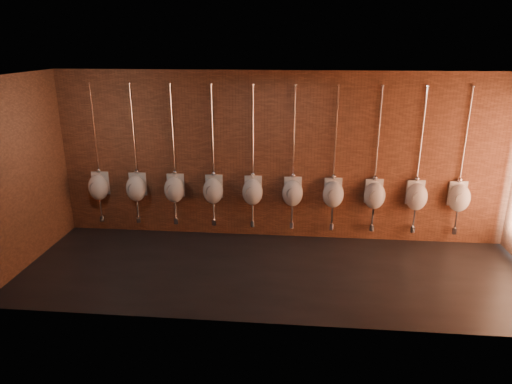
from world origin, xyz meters
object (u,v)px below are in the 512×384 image
urinal_3 (213,190)px  urinal_8 (416,196)px  urinal_2 (174,189)px  urinal_4 (253,191)px  urinal_0 (99,187)px  urinal_6 (333,194)px  urinal_9 (459,197)px  urinal_1 (136,188)px  urinal_7 (374,195)px  urinal_5 (293,192)px

urinal_3 → urinal_8: bearing=0.0°
urinal_2 → urinal_4: size_ratio=1.00×
urinal_2 → urinal_0: bearing=180.0°
urinal_6 → urinal_9: same height
urinal_1 → urinal_2: bearing=0.0°
urinal_4 → urinal_3: bearing=180.0°
urinal_2 → urinal_7: (3.82, 0.00, 0.00)m
urinal_2 → urinal_5: same height
urinal_3 → urinal_8: 3.82m
urinal_6 → urinal_8: (1.53, 0.00, 0.00)m
urinal_0 → urinal_2: same height
urinal_8 → urinal_9: size_ratio=1.00×
urinal_7 → urinal_9: same height
urinal_0 → urinal_6: same height
urinal_2 → urinal_4: same height
urinal_3 → urinal_8: size_ratio=1.00×
urinal_6 → urinal_1: bearing=180.0°
urinal_9 → urinal_6: bearing=180.0°
urinal_8 → urinal_5: bearing=180.0°
urinal_6 → urinal_9: 2.29m
urinal_6 → urinal_8: size_ratio=1.00×
urinal_4 → urinal_9: 3.82m
urinal_6 → urinal_5: bearing=180.0°
urinal_5 → urinal_9: size_ratio=1.00×
urinal_1 → urinal_5: same height
urinal_7 → urinal_4: bearing=180.0°
urinal_9 → urinal_2: bearing=180.0°
urinal_6 → urinal_7: size_ratio=1.00×
urinal_2 → urinal_5: bearing=0.0°
urinal_5 → urinal_6: (0.76, 0.00, 0.00)m
urinal_0 → urinal_9: bearing=0.0°
urinal_2 → urinal_7: 3.82m
urinal_5 → urinal_9: bearing=0.0°
urinal_1 → urinal_9: bearing=0.0°
urinal_8 → urinal_4: bearing=180.0°
urinal_6 → urinal_8: same height
urinal_0 → urinal_4: bearing=0.0°
urinal_9 → urinal_4: bearing=180.0°
urinal_2 → urinal_1: bearing=180.0°
urinal_2 → urinal_7: same height
urinal_4 → urinal_8: same height
urinal_1 → urinal_2: same height
urinal_5 → urinal_9: same height
urinal_1 → urinal_3: bearing=0.0°
urinal_1 → urinal_7: (4.58, 0.00, 0.00)m
urinal_7 → urinal_2: bearing=180.0°
urinal_7 → urinal_8: (0.76, 0.00, 0.00)m
urinal_0 → urinal_9: 6.88m
urinal_2 → urinal_9: 5.35m
urinal_1 → urinal_6: bearing=0.0°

